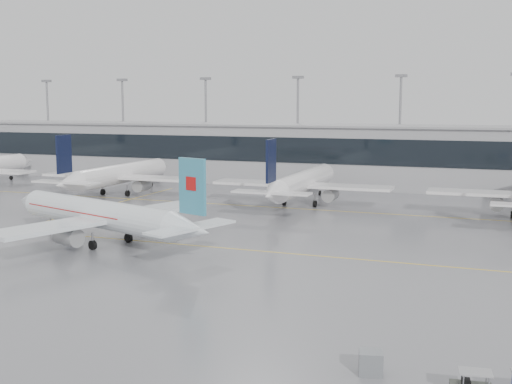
% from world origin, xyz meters
% --- Properties ---
extents(ground, '(320.00, 320.00, 0.00)m').
position_xyz_m(ground, '(0.00, 0.00, 0.00)').
color(ground, gray).
rests_on(ground, ground).
extents(taxi_line_main, '(120.00, 0.25, 0.01)m').
position_xyz_m(taxi_line_main, '(0.00, 0.00, 0.01)').
color(taxi_line_main, yellow).
rests_on(taxi_line_main, ground).
extents(taxi_line_north, '(120.00, 0.25, 0.01)m').
position_xyz_m(taxi_line_north, '(0.00, 30.00, 0.01)').
color(taxi_line_north, yellow).
rests_on(taxi_line_north, ground).
extents(taxi_line_cross, '(0.25, 60.00, 0.01)m').
position_xyz_m(taxi_line_cross, '(-30.00, 15.00, 0.01)').
color(taxi_line_cross, yellow).
rests_on(taxi_line_cross, ground).
extents(terminal, '(180.00, 15.00, 12.00)m').
position_xyz_m(terminal, '(0.00, 62.00, 6.00)').
color(terminal, gray).
rests_on(terminal, ground).
extents(terminal_glass, '(180.00, 0.20, 5.00)m').
position_xyz_m(terminal_glass, '(0.00, 54.45, 7.50)').
color(terminal_glass, black).
rests_on(terminal_glass, ground).
extents(terminal_roof, '(182.00, 16.00, 0.40)m').
position_xyz_m(terminal_roof, '(0.00, 62.00, 12.20)').
color(terminal_roof, gray).
rests_on(terminal_roof, ground).
extents(light_masts, '(156.40, 1.00, 22.60)m').
position_xyz_m(light_masts, '(0.00, 68.00, 13.34)').
color(light_masts, gray).
rests_on(light_masts, ground).
extents(air_canada_jet, '(34.81, 28.23, 11.13)m').
position_xyz_m(air_canada_jet, '(-13.59, -3.23, 3.52)').
color(air_canada_jet, white).
rests_on(air_canada_jet, ground).
extents(parked_jet_b, '(29.64, 36.96, 11.72)m').
position_xyz_m(parked_jet_b, '(-35.00, 33.69, 3.71)').
color(parked_jet_b, white).
rests_on(parked_jet_b, ground).
extents(parked_jet_c, '(29.64, 36.96, 11.72)m').
position_xyz_m(parked_jet_c, '(-0.00, 33.69, 3.71)').
color(parked_jet_c, white).
rests_on(parked_jet_c, ground).
extents(gse_unit, '(1.72, 1.64, 1.46)m').
position_xyz_m(gse_unit, '(22.79, -29.11, 0.73)').
color(gse_unit, slate).
rests_on(gse_unit, ground).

